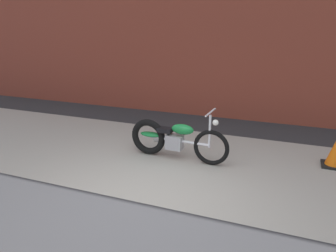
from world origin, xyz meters
The scene contains 5 objects.
ground_plane centered at (0.00, 0.00, 0.00)m, with size 80.00×80.00×0.00m, color #2D2D30.
sidewalk_slab centered at (0.00, 1.75, 0.00)m, with size 36.00×3.50×0.01m, color #9E998E.
brick_building_wall centered at (0.00, 5.20, 2.56)m, with size 36.00×0.50×5.12m, color brown.
motorcycle_green centered at (-0.21, 1.74, 0.40)m, with size 2.01×0.58×1.03m.
traffic_cone centered at (2.72, 2.46, 0.25)m, with size 0.40×0.40×0.55m.
Camera 1 is at (1.87, -3.73, 2.49)m, focal length 34.35 mm.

